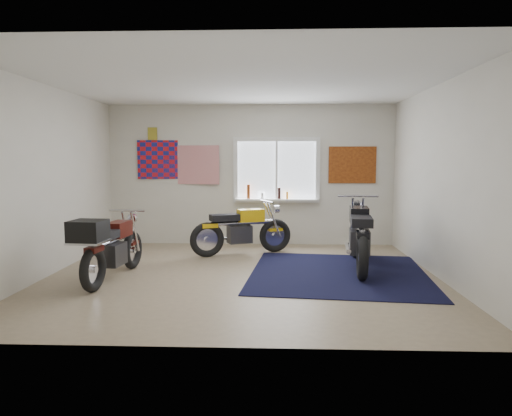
{
  "coord_description": "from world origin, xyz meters",
  "views": [
    {
      "loc": [
        0.45,
        -6.34,
        1.64
      ],
      "look_at": [
        0.18,
        0.4,
        0.93
      ],
      "focal_mm": 32.0,
      "sensor_mm": 36.0,
      "label": 1
    }
  ],
  "objects_px": {
    "yellow_triumph": "(242,231)",
    "black_chrome_bike": "(359,237)",
    "navy_rug": "(338,273)",
    "maroon_tourer": "(109,247)"
  },
  "relations": [
    {
      "from": "yellow_triumph",
      "to": "black_chrome_bike",
      "type": "distance_m",
      "value": 2.09
    },
    {
      "from": "navy_rug",
      "to": "black_chrome_bike",
      "type": "xyz_separation_m",
      "value": [
        0.35,
        0.36,
        0.47
      ]
    },
    {
      "from": "maroon_tourer",
      "to": "navy_rug",
      "type": "bearing_deg",
      "value": -74.71
    },
    {
      "from": "maroon_tourer",
      "to": "black_chrome_bike",
      "type": "bearing_deg",
      "value": -70.17
    },
    {
      "from": "black_chrome_bike",
      "to": "maroon_tourer",
      "type": "height_order",
      "value": "black_chrome_bike"
    },
    {
      "from": "maroon_tourer",
      "to": "yellow_triumph",
      "type": "bearing_deg",
      "value": -36.27
    },
    {
      "from": "yellow_triumph",
      "to": "maroon_tourer",
      "type": "distance_m",
      "value": 2.5
    },
    {
      "from": "navy_rug",
      "to": "maroon_tourer",
      "type": "relative_size",
      "value": 1.43
    },
    {
      "from": "navy_rug",
      "to": "yellow_triumph",
      "type": "distance_m",
      "value": 2.03
    },
    {
      "from": "navy_rug",
      "to": "yellow_triumph",
      "type": "height_order",
      "value": "yellow_triumph"
    }
  ]
}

